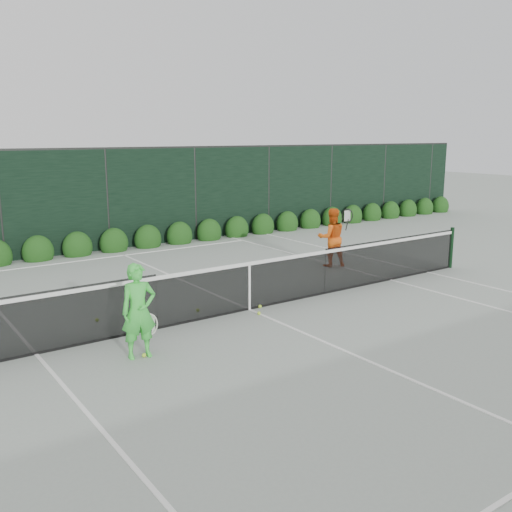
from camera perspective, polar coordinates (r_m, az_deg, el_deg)
ground at (r=11.42m, az=-0.67°, el=-5.40°), size 80.00×80.00×0.00m
tennis_net at (r=11.26m, az=-0.78°, el=-2.84°), size 12.90×0.10×1.07m
player_woman at (r=9.04m, az=-11.64°, el=-5.42°), size 0.65×0.43×1.50m
player_man at (r=15.12m, az=7.57°, el=1.85°), size 0.95×0.85×1.54m
court_lines at (r=11.42m, az=-0.67°, el=-5.37°), size 11.03×23.83×0.01m
windscreen_fence at (r=9.00m, az=9.14°, el=-0.35°), size 32.00×21.07×3.06m
hedge_row at (r=17.56m, az=-14.02°, el=1.23°), size 31.66×0.65×0.94m
tennis_balls at (r=10.60m, az=-7.10°, el=-6.69°), size 3.07×2.20×0.07m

